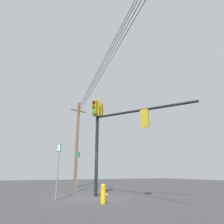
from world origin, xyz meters
TOP-DOWN VIEW (x-y plane):
  - ground_plane at (0.00, 0.00)m, footprint 60.00×60.00m
  - signal_mast_assembly at (0.45, 1.15)m, footprint 5.27×4.03m
  - utility_pole_wooden at (-8.50, 1.35)m, footprint 0.53×1.67m
  - route_sign_primary at (0.35, -1.82)m, footprint 0.27×0.15m
  - fire_hydrant at (2.33, -0.13)m, footprint 0.22×0.31m
  - route_sign_secondary at (-3.83, 0.30)m, footprint 0.22×0.22m
  - overhead_wire_span at (0.41, 0.45)m, footprint 17.81×1.83m

SIDE VIEW (x-z plane):
  - ground_plane at x=0.00m, z-range 0.00..0.00m
  - fire_hydrant at x=2.33m, z-range 0.00..0.81m
  - route_sign_primary at x=0.35m, z-range 0.27..3.04m
  - route_sign_secondary at x=-3.83m, z-range 0.27..3.13m
  - signal_mast_assembly at x=0.45m, z-range 1.24..6.98m
  - utility_pole_wooden at x=-8.50m, z-range 0.12..8.57m
  - overhead_wire_span at x=0.41m, z-range 7.13..8.30m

